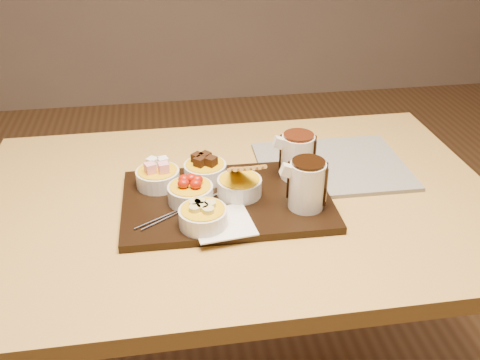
{
  "coord_description": "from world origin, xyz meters",
  "views": [
    {
      "loc": [
        -0.16,
        -1.03,
        1.4
      ],
      "look_at": [
        0.0,
        -0.03,
        0.81
      ],
      "focal_mm": 40.0,
      "sensor_mm": 36.0,
      "label": 1
    }
  ],
  "objects": [
    {
      "name": "dining_table",
      "position": [
        0.0,
        0.0,
        0.65
      ],
      "size": [
        1.2,
        0.8,
        0.75
      ],
      "color": "#BE9546",
      "rests_on": "ground"
    },
    {
      "name": "serving_board",
      "position": [
        -0.03,
        -0.03,
        0.76
      ],
      "size": [
        0.47,
        0.31,
        0.02
      ],
      "primitive_type": "cube",
      "rotation": [
        0.0,
        0.0,
        -0.02
      ],
      "color": "black",
      "rests_on": "dining_table"
    },
    {
      "name": "bowl_biscotti",
      "position": [
        0.0,
        -0.02,
        0.79
      ],
      "size": [
        0.1,
        0.1,
        0.04
      ],
      "primitive_type": "cylinder",
      "color": "silver",
      "rests_on": "serving_board"
    },
    {
      "name": "bowl_marshmallows",
      "position": [
        -0.18,
        0.05,
        0.79
      ],
      "size": [
        0.1,
        0.1,
        0.04
      ],
      "primitive_type": "cylinder",
      "color": "silver",
      "rests_on": "serving_board"
    },
    {
      "name": "napkin",
      "position": [
        -0.05,
        -0.13,
        0.77
      ],
      "size": [
        0.13,
        0.13,
        0.0
      ],
      "primitive_type": "cube",
      "rotation": [
        0.0,
        0.0,
        0.12
      ],
      "color": "white",
      "rests_on": "serving_board"
    },
    {
      "name": "bowl_strawberries",
      "position": [
        -0.11,
        -0.03,
        0.79
      ],
      "size": [
        0.1,
        0.1,
        0.04
      ],
      "primitive_type": "cylinder",
      "color": "silver",
      "rests_on": "serving_board"
    },
    {
      "name": "bowl_cake",
      "position": [
        -0.07,
        0.06,
        0.79
      ],
      "size": [
        0.1,
        0.1,
        0.04
      ],
      "primitive_type": "cylinder",
      "color": "silver",
      "rests_on": "serving_board"
    },
    {
      "name": "bowl_bananas",
      "position": [
        -0.09,
        -0.13,
        0.79
      ],
      "size": [
        0.1,
        0.1,
        0.04
      ],
      "primitive_type": "cylinder",
      "color": "silver",
      "rests_on": "serving_board"
    },
    {
      "name": "pitcher_dark_chocolate",
      "position": [
        0.14,
        -0.09,
        0.82
      ],
      "size": [
        0.08,
        0.08,
        0.11
      ],
      "primitive_type": "cylinder",
      "rotation": [
        0.0,
        0.0,
        -0.02
      ],
      "color": "silver",
      "rests_on": "serving_board"
    },
    {
      "name": "fondue_skewers",
      "position": [
        -0.12,
        -0.06,
        0.77
      ],
      "size": [
        0.16,
        0.24,
        0.01
      ],
      "primitive_type": null,
      "rotation": [
        0.0,
        0.0,
        -1.03
      ],
      "color": "silver",
      "rests_on": "serving_board"
    },
    {
      "name": "newspaper",
      "position": [
        0.25,
        0.1,
        0.76
      ],
      "size": [
        0.37,
        0.3,
        0.01
      ],
      "primitive_type": "cube",
      "rotation": [
        0.0,
        0.0,
        -0.01
      ],
      "color": "beige",
      "rests_on": "dining_table"
    },
    {
      "name": "pitcher_milk_chocolate",
      "position": [
        0.15,
        0.04,
        0.82
      ],
      "size": [
        0.08,
        0.08,
        0.11
      ],
      "primitive_type": "cylinder",
      "rotation": [
        0.0,
        0.0,
        -0.02
      ],
      "color": "silver",
      "rests_on": "serving_board"
    }
  ]
}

